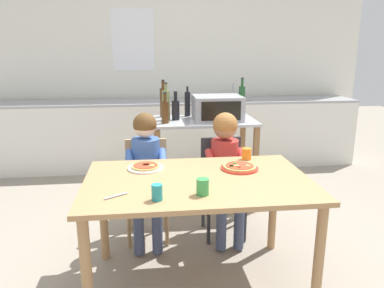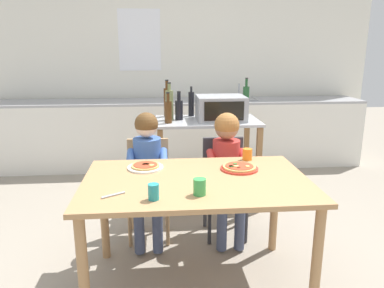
% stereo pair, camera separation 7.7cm
% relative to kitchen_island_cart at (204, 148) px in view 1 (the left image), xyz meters
% --- Properties ---
extents(ground_plane, '(12.04, 12.04, 0.00)m').
position_rel_kitchen_island_cart_xyz_m(ground_plane, '(-0.24, -0.13, -0.58)').
color(ground_plane, gray).
extents(back_wall_tiled, '(5.47, 0.13, 2.70)m').
position_rel_kitchen_island_cart_xyz_m(back_wall_tiled, '(-0.24, 1.74, 0.77)').
color(back_wall_tiled, white).
rests_on(back_wall_tiled, ground).
extents(kitchen_counter, '(4.92, 0.60, 1.08)m').
position_rel_kitchen_island_cart_xyz_m(kitchen_counter, '(-0.24, 1.33, -0.14)').
color(kitchen_counter, silver).
rests_on(kitchen_counter, ground).
extents(kitchen_island_cart, '(1.00, 0.59, 0.87)m').
position_rel_kitchen_island_cart_xyz_m(kitchen_island_cart, '(0.00, 0.00, 0.00)').
color(kitchen_island_cart, '#B7BABF').
rests_on(kitchen_island_cart, ground).
extents(toaster_oven, '(0.46, 0.39, 0.23)m').
position_rel_kitchen_island_cart_xyz_m(toaster_oven, '(0.13, -0.01, 0.41)').
color(toaster_oven, '#999BA0').
rests_on(toaster_oven, kitchen_island_cart).
extents(bottle_brown_beer, '(0.07, 0.07, 0.37)m').
position_rel_kitchen_island_cart_xyz_m(bottle_brown_beer, '(-0.38, 0.22, 0.45)').
color(bottle_brown_beer, '#4C2D14').
rests_on(bottle_brown_beer, kitchen_island_cart).
extents(bottle_clear_vinegar, '(0.08, 0.08, 0.36)m').
position_rel_kitchen_island_cart_xyz_m(bottle_clear_vinegar, '(-0.36, 0.03, 0.44)').
color(bottle_clear_vinegar, olive).
rests_on(bottle_clear_vinegar, kitchen_island_cart).
extents(bottle_dark_olive_oil, '(0.06, 0.06, 0.30)m').
position_rel_kitchen_island_cart_xyz_m(bottle_dark_olive_oil, '(-0.14, 0.22, 0.42)').
color(bottle_dark_olive_oil, black).
rests_on(bottle_dark_olive_oil, kitchen_island_cart).
extents(bottle_tall_green_wine, '(0.07, 0.07, 0.28)m').
position_rel_kitchen_island_cart_xyz_m(bottle_tall_green_wine, '(-0.27, 0.03, 0.40)').
color(bottle_tall_green_wine, black).
rests_on(bottle_tall_green_wine, kitchen_island_cart).
extents(bottle_squat_spirits, '(0.07, 0.07, 0.38)m').
position_rel_kitchen_island_cart_xyz_m(bottle_squat_spirits, '(0.43, 0.22, 0.45)').
color(bottle_squat_spirits, '#1E4723').
rests_on(bottle_squat_spirits, kitchen_island_cart).
extents(bottle_slim_sauce, '(0.07, 0.07, 0.29)m').
position_rel_kitchen_island_cart_xyz_m(bottle_slim_sauce, '(-0.38, -0.13, 0.40)').
color(bottle_slim_sauce, '#4C2D14').
rests_on(bottle_slim_sauce, kitchen_island_cart).
extents(dining_table, '(1.42, 0.91, 0.75)m').
position_rel_kitchen_island_cart_xyz_m(dining_table, '(-0.24, -1.33, 0.08)').
color(dining_table, '#AD7F51').
rests_on(dining_table, ground).
extents(dining_chair_left, '(0.36, 0.36, 0.81)m').
position_rel_kitchen_island_cart_xyz_m(dining_chair_left, '(-0.57, -0.60, -0.10)').
color(dining_chair_left, tan).
rests_on(dining_chair_left, ground).
extents(dining_chair_right, '(0.36, 0.36, 0.81)m').
position_rel_kitchen_island_cart_xyz_m(dining_chair_right, '(0.07, -0.61, -0.10)').
color(dining_chair_right, '#333338').
rests_on(dining_chair_right, ground).
extents(child_in_blue_striped_shirt, '(0.32, 0.42, 1.05)m').
position_rel_kitchen_island_cart_xyz_m(child_in_blue_striped_shirt, '(-0.57, -0.72, 0.09)').
color(child_in_blue_striped_shirt, '#424C6B').
rests_on(child_in_blue_striped_shirt, ground).
extents(child_in_red_shirt, '(0.32, 0.42, 1.04)m').
position_rel_kitchen_island_cart_xyz_m(child_in_red_shirt, '(0.07, -0.73, 0.10)').
color(child_in_red_shirt, '#424C6B').
rests_on(child_in_red_shirt, ground).
extents(pizza_plate_white, '(0.25, 0.25, 0.03)m').
position_rel_kitchen_island_cart_xyz_m(pizza_plate_white, '(-0.57, -1.09, 0.18)').
color(pizza_plate_white, white).
rests_on(pizza_plate_white, dining_table).
extents(pizza_plate_red_rimmed, '(0.26, 0.26, 0.03)m').
position_rel_kitchen_island_cart_xyz_m(pizza_plate_red_rimmed, '(0.07, -1.17, 0.18)').
color(pizza_plate_red_rimmed, red).
rests_on(pizza_plate_red_rimmed, dining_table).
extents(drinking_cup_teal, '(0.06, 0.06, 0.09)m').
position_rel_kitchen_island_cart_xyz_m(drinking_cup_teal, '(-0.50, -1.64, 0.22)').
color(drinking_cup_teal, teal).
rests_on(drinking_cup_teal, dining_table).
extents(drinking_cup_orange, '(0.07, 0.07, 0.08)m').
position_rel_kitchen_island_cart_xyz_m(drinking_cup_orange, '(0.17, -0.96, 0.21)').
color(drinking_cup_orange, orange).
rests_on(drinking_cup_orange, dining_table).
extents(drinking_cup_green, '(0.07, 0.07, 0.09)m').
position_rel_kitchen_island_cart_xyz_m(drinking_cup_green, '(-0.25, -1.59, 0.22)').
color(drinking_cup_green, green).
rests_on(drinking_cup_green, dining_table).
extents(serving_spoon, '(0.13, 0.08, 0.01)m').
position_rel_kitchen_island_cart_xyz_m(serving_spoon, '(-0.73, -1.57, 0.18)').
color(serving_spoon, '#B7BABF').
rests_on(serving_spoon, dining_table).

